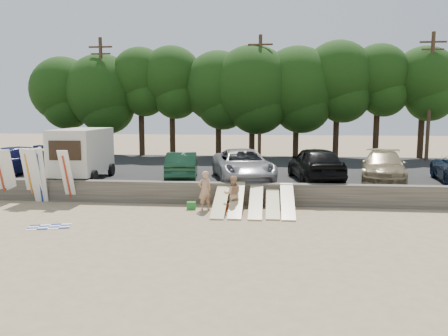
{
  "coord_description": "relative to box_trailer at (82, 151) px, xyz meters",
  "views": [
    {
      "loc": [
        2.67,
        -16.56,
        4.27
      ],
      "look_at": [
        0.67,
        3.0,
        1.67
      ],
      "focal_mm": 35.0,
      "sensor_mm": 36.0,
      "label": 1
    }
  ],
  "objects": [
    {
      "name": "utility_poles",
      "position": [
        8.93,
        10.94,
        3.26
      ],
      "size": [
        25.8,
        0.26,
        9.0
      ],
      "color": "#473321",
      "rests_on": "parking_lot"
    },
    {
      "name": "car_1",
      "position": [
        5.13,
        0.64,
        -0.76
      ],
      "size": [
        2.11,
        4.51,
        1.43
      ],
      "primitive_type": "imported",
      "rotation": [
        0.0,
        0.0,
        3.28
      ],
      "color": "#133621",
      "rests_on": "parking_lot"
    },
    {
      "name": "surfboard_upright_4",
      "position": [
        -1.52,
        -2.45,
        -0.9
      ],
      "size": [
        0.5,
        0.65,
        2.55
      ],
      "primitive_type": "cube",
      "rotation": [
        0.23,
        0.0,
        -0.0
      ],
      "color": "white",
      "rests_on": "ground"
    },
    {
      "name": "surfboard_low_0",
      "position": [
        7.62,
        -3.63,
        -1.71
      ],
      "size": [
        0.56,
        2.9,
        0.92
      ],
      "primitive_type": "cube",
      "rotation": [
        0.29,
        0.0,
        0.0
      ],
      "color": "#D8C988",
      "rests_on": "ground"
    },
    {
      "name": "surfboard_upright_2",
      "position": [
        -2.9,
        -2.48,
        -0.92
      ],
      "size": [
        0.54,
        0.8,
        2.51
      ],
      "primitive_type": "cube",
      "rotation": [
        0.28,
        0.0,
        0.05
      ],
      "color": "white",
      "rests_on": "ground"
    },
    {
      "name": "parking_lot",
      "position": [
        6.93,
        5.44,
        -1.82
      ],
      "size": [
        44.0,
        14.5,
        0.7
      ],
      "primitive_type": "cube",
      "color": "#282828",
      "rests_on": "ground"
    },
    {
      "name": "surfboard_low_4",
      "position": [
        10.43,
        -3.56,
        -1.66
      ],
      "size": [
        0.56,
        2.86,
        1.03
      ],
      "primitive_type": "cube",
      "rotation": [
        0.33,
        0.0,
        0.0
      ],
      "color": "#D8C988",
      "rests_on": "ground"
    },
    {
      "name": "car_0",
      "position": [
        -4.74,
        0.98,
        -0.7
      ],
      "size": [
        4.18,
        5.71,
        1.54
      ],
      "primitive_type": "imported",
      "rotation": [
        0.0,
        0.0,
        -0.43
      ],
      "color": "#131744",
      "rests_on": "parking_lot"
    },
    {
      "name": "surfboard_upright_7",
      "position": [
        0.38,
        -2.57,
        -0.92
      ],
      "size": [
        0.5,
        0.85,
        2.5
      ],
      "primitive_type": "cube",
      "rotation": [
        0.31,
        0.0,
        -0.0
      ],
      "color": "white",
      "rests_on": "ground"
    },
    {
      "name": "surfboard_low_3",
      "position": [
        9.81,
        -3.46,
        -1.74
      ],
      "size": [
        0.56,
        2.91,
        0.87
      ],
      "primitive_type": "cube",
      "rotation": [
        0.27,
        0.0,
        0.0
      ],
      "color": "#D8C988",
      "rests_on": "ground"
    },
    {
      "name": "car_3",
      "position": [
        11.99,
        0.75,
        -0.59
      ],
      "size": [
        2.79,
        5.43,
        1.77
      ],
      "primitive_type": "imported",
      "rotation": [
        0.0,
        0.0,
        3.28
      ],
      "color": "black",
      "rests_on": "parking_lot"
    },
    {
      "name": "surfboard_upright_6",
      "position": [
        -0.92,
        -2.63,
        -0.89
      ],
      "size": [
        0.58,
        0.62,
        2.56
      ],
      "primitive_type": "cube",
      "rotation": [
        0.19,
        0.0,
        0.15
      ],
      "color": "white",
      "rests_on": "ground"
    },
    {
      "name": "surfboard_low_2",
      "position": [
        9.11,
        -3.61,
        -1.69
      ],
      "size": [
        0.56,
        2.88,
        0.97
      ],
      "primitive_type": "cube",
      "rotation": [
        0.3,
        0.0,
        0.0
      ],
      "color": "#D8C988",
      "rests_on": "ground"
    },
    {
      "name": "surfboard_upright_5",
      "position": [
        -1.11,
        -2.67,
        -0.9
      ],
      "size": [
        0.56,
        0.71,
        2.54
      ],
      "primitive_type": "cube",
      "rotation": [
        0.24,
        0.0,
        -0.09
      ],
      "color": "white",
      "rests_on": "ground"
    },
    {
      "name": "box_trailer",
      "position": [
        0.0,
        0.0,
        0.0
      ],
      "size": [
        2.5,
        4.23,
        2.63
      ],
      "rotation": [
        0.0,
        0.0,
        0.04
      ],
      "color": "beige",
      "rests_on": "parking_lot"
    },
    {
      "name": "surfboard_upright_3",
      "position": [
        -2.51,
        -2.49,
        -0.93
      ],
      "size": [
        0.61,
        0.91,
        2.49
      ],
      "primitive_type": "cube",
      "rotation": [
        0.31,
        0.0,
        0.14
      ],
      "color": "white",
      "rests_on": "ground"
    },
    {
      "name": "car_2",
      "position": [
        8.3,
        0.55,
        -0.67
      ],
      "size": [
        3.88,
        6.2,
        1.6
      ],
      "primitive_type": "imported",
      "rotation": [
        0.0,
        0.0,
        0.23
      ],
      "color": "gray",
      "rests_on": "parking_lot"
    },
    {
      "name": "gear_bag",
      "position": [
        7.76,
        -3.02,
        -2.06
      ],
      "size": [
        0.37,
        0.34,
        0.22
      ],
      "primitive_type": "cube",
      "rotation": [
        0.0,
        0.0,
        0.34
      ],
      "color": "#CE4C18",
      "rests_on": "ground"
    },
    {
      "name": "beach_towel",
      "position": [
        1.58,
        -6.68,
        -2.17
      ],
      "size": [
        1.87,
        1.87,
        0.0
      ],
      "primitive_type": "plane",
      "rotation": [
        0.0,
        0.0,
        0.29
      ],
      "color": "white",
      "rests_on": "ground"
    },
    {
      "name": "ground",
      "position": [
        6.93,
        -5.06,
        -2.17
      ],
      "size": [
        120.0,
        120.0,
        0.0
      ],
      "primitive_type": "plane",
      "color": "tan",
      "rests_on": "ground"
    },
    {
      "name": "beachgoer_a",
      "position": [
        6.9,
        -3.32,
        -1.32
      ],
      "size": [
        0.74,
        0.69,
        1.7
      ],
      "primitive_type": "imported",
      "rotation": [
        0.0,
        0.0,
        3.76
      ],
      "color": "tan",
      "rests_on": "ground"
    },
    {
      "name": "surfboard_low_1",
      "position": [
        8.3,
        -3.61,
        -1.63
      ],
      "size": [
        0.56,
        2.85,
        1.08
      ],
      "primitive_type": "cube",
      "rotation": [
        0.34,
        0.0,
        0.0
      ],
      "color": "#D8C988",
      "rests_on": "ground"
    },
    {
      "name": "cooler",
      "position": [
        6.3,
        -3.24,
        -2.01
      ],
      "size": [
        0.42,
        0.35,
        0.32
      ],
      "primitive_type": "cube",
      "rotation": [
        0.0,
        0.0,
        0.15
      ],
      "color": "#258B2E",
      "rests_on": "ground"
    },
    {
      "name": "seawall",
      "position": [
        6.93,
        -2.06,
        -1.67
      ],
      "size": [
        44.0,
        0.5,
        1.0
      ],
      "primitive_type": "cube",
      "color": "#6B6356",
      "rests_on": "ground"
    },
    {
      "name": "beachgoer_b",
      "position": [
        8.13,
        -3.59,
        -1.4
      ],
      "size": [
        0.86,
        0.73,
        1.55
      ],
      "primitive_type": "imported",
      "rotation": [
        0.0,
        0.0,
        3.35
      ],
      "color": "tan",
      "rests_on": "ground"
    },
    {
      "name": "treeline",
      "position": [
        6.63,
        12.45,
        4.09
      ],
      "size": [
        32.89,
        6.7,
        8.79
      ],
      "color": "#382616",
      "rests_on": "parking_lot"
    },
    {
      "name": "car_4",
      "position": [
        15.44,
        1.06,
        -0.73
      ],
      "size": [
        3.16,
        5.47,
        1.49
      ],
      "primitive_type": "imported",
      "rotation": [
        0.0,
        0.0,
        -0.22
      ],
      "color": "#93815D",
      "rests_on": "parking_lot"
    }
  ]
}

